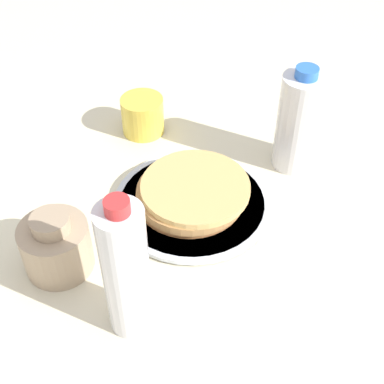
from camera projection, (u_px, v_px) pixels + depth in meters
ground_plane at (202, 217)px, 0.91m from camera, size 4.00×4.00×0.00m
plate at (192, 203)px, 0.92m from camera, size 0.27×0.27×0.01m
pancake_stack at (192, 192)px, 0.90m from camera, size 0.19×0.20×0.04m
juice_glass at (143, 115)px, 1.06m from camera, size 0.08×0.08×0.07m
cream_jug at (56, 245)px, 0.80m from camera, size 0.10×0.10×0.10m
water_bottle_near at (126, 271)px, 0.68m from camera, size 0.06×0.06×0.24m
water_bottle_far at (299, 122)px, 0.94m from camera, size 0.08×0.08×0.20m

